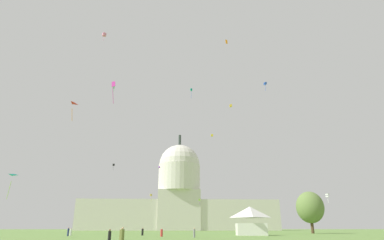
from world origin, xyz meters
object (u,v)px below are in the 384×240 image
at_px(person_white_front_left, 71,232).
at_px(kite_gold_high, 231,106).
at_px(kite_yellow_high, 212,135).
at_px(person_red_back_right, 162,233).
at_px(kite_white_low, 327,195).
at_px(kite_violet_mid, 159,167).
at_px(capitol_building, 179,198).
at_px(kite_green_high, 114,87).
at_px(kite_blue_high, 265,84).
at_px(kite_red_mid, 72,107).
at_px(kite_lime_low, 199,200).
at_px(kite_pink_high, 104,35).
at_px(tree_east_mid, 310,207).
at_px(kite_turquoise_high, 191,90).
at_px(kite_orange_high, 226,42).
at_px(kite_gold_low, 151,195).
at_px(kite_magenta_mid, 113,87).
at_px(person_olive_near_tree_east, 121,234).
at_px(kite_black_mid, 114,165).
at_px(person_black_back_center, 142,232).
at_px(kite_cyan_low, 11,179).
at_px(person_olive_near_tree_west, 122,236).
at_px(event_tent, 250,220).
at_px(person_navy_back_left, 68,232).
at_px(person_grey_edge_east, 194,233).

bearing_deg(person_white_front_left, kite_gold_high, -26.07).
bearing_deg(kite_yellow_high, person_red_back_right, 169.47).
relative_size(kite_white_low, kite_violet_mid, 0.74).
bearing_deg(kite_gold_high, capitol_building, -161.65).
bearing_deg(kite_violet_mid, capitol_building, -79.86).
bearing_deg(kite_green_high, kite_blue_high, 123.28).
distance_m(kite_red_mid, kite_gold_high, 79.97).
relative_size(kite_lime_low, kite_pink_high, 1.59).
bearing_deg(tree_east_mid, kite_blue_high, 175.30).
bearing_deg(kite_turquoise_high, kite_orange_high, 179.59).
bearing_deg(kite_violet_mid, kite_lime_low, -117.47).
bearing_deg(kite_white_low, tree_east_mid, 124.98).
bearing_deg(person_white_front_left, person_red_back_right, -95.77).
relative_size(kite_gold_low, kite_white_low, 1.76).
xyz_separation_m(kite_turquoise_high, kite_magenta_mid, (-16.53, -64.28, -28.89)).
bearing_deg(kite_yellow_high, person_olive_near_tree_east, 168.82).
distance_m(person_red_back_right, kite_gold_low, 88.34).
xyz_separation_m(kite_pink_high, kite_gold_high, (40.54, 44.85, -1.14)).
xyz_separation_m(kite_black_mid, kite_violet_mid, (24.65, -2.13, -1.41)).
bearing_deg(kite_lime_low, person_black_back_center, -103.53).
relative_size(kite_gold_low, kite_blue_high, 1.07).
bearing_deg(kite_gold_low, kite_pink_high, 154.16).
xyz_separation_m(kite_magenta_mid, kite_lime_low, (25.25, 138.10, -7.14)).
bearing_deg(kite_blue_high, person_red_back_right, 109.49).
bearing_deg(kite_green_high, kite_orange_high, 102.51).
bearing_deg(kite_gold_low, capitol_building, -32.52).
height_order(tree_east_mid, kite_blue_high, kite_blue_high).
relative_size(capitol_building, kite_red_mid, 44.18).
distance_m(kite_green_high, kite_gold_high, 50.40).
height_order(kite_black_mid, kite_gold_high, kite_gold_high).
bearing_deg(kite_yellow_high, kite_violet_mid, 99.61).
xyz_separation_m(kite_gold_low, kite_lime_low, (25.44, 35.65, 0.77)).
bearing_deg(kite_green_high, kite_pink_high, 65.60).
relative_size(person_olive_near_tree_east, kite_lime_low, 0.42).
xyz_separation_m(person_black_back_center, kite_cyan_low, (-21.65, -17.56, 8.93)).
bearing_deg(kite_green_high, kite_gold_high, 136.67).
height_order(person_olive_near_tree_west, kite_turquoise_high, kite_turquoise_high).
relative_size(kite_red_mid, kite_violet_mid, 1.06).
xyz_separation_m(kite_blue_high, kite_white_low, (3.13, -28.31, -41.03)).
height_order(event_tent, person_black_back_center, event_tent).
distance_m(person_black_back_center, person_red_back_right, 10.96).
relative_size(kite_magenta_mid, kite_blue_high, 1.20).
relative_size(event_tent, kite_gold_high, 6.43).
distance_m(person_red_back_right, person_navy_back_left, 19.93).
xyz_separation_m(person_black_back_center, person_grey_edge_east, (10.50, -16.16, 0.03)).
height_order(kite_cyan_low, kite_black_mid, kite_black_mid).
xyz_separation_m(person_olive_near_tree_west, person_navy_back_left, (-15.82, 31.96, 0.03)).
distance_m(person_grey_edge_east, kite_green_high, 92.86).
distance_m(event_tent, person_white_front_left, 40.21).
distance_m(kite_green_high, kite_lime_low, 85.44).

